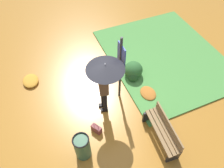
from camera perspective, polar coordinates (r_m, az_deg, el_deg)
The scene contains 10 objects.
ground_plane at distance 6.53m, azimuth -2.26°, elevation -7.73°, with size 18.00×18.00×0.00m, color #9E6623.
grass_verge at distance 8.36m, azimuth 13.78°, elevation 7.32°, with size 4.80×4.00×0.05m.
person_with_umbrella at distance 5.36m, azimuth -2.05°, elevation 2.22°, with size 0.96×0.96×2.04m.
info_sign_post at distance 5.83m, azimuth 2.39°, elevation 5.62°, with size 0.44×0.07×2.30m.
handbag at distance 6.14m, azimuth -4.16°, elevation -11.79°, with size 0.33×0.27×0.37m.
park_bench at distance 5.93m, azimuth 13.37°, elevation -12.09°, with size 1.40×0.48×0.75m.
trash_bin at distance 5.63m, azimuth -7.90°, elevation -16.22°, with size 0.42×0.42×0.83m.
shrub_cluster at distance 7.27m, azimuth 5.68°, elevation 3.43°, with size 0.69×0.63×0.56m.
leaf_pile_near_person at distance 7.71m, azimuth -20.83°, elevation 0.82°, with size 0.64×0.51×0.14m.
leaf_pile_by_bench at distance 6.97m, azimuth 9.57°, elevation -2.42°, with size 0.60×0.48×0.13m.
Camera 1 is at (3.28, -1.11, 5.54)m, focal length 34.40 mm.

